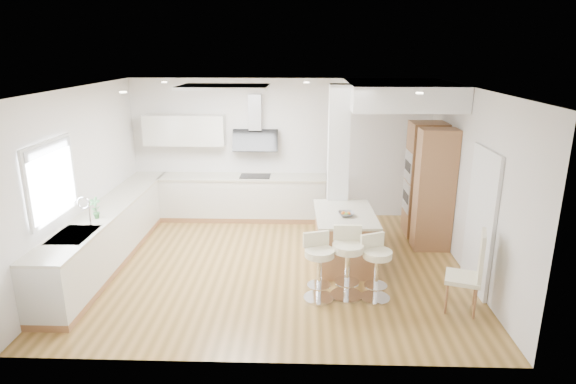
{
  "coord_description": "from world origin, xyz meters",
  "views": [
    {
      "loc": [
        0.46,
        -7.07,
        3.36
      ],
      "look_at": [
        0.21,
        0.4,
        1.12
      ],
      "focal_mm": 30.0,
      "sensor_mm": 36.0,
      "label": 1
    }
  ],
  "objects_px": {
    "bar_stool_a": "(319,263)",
    "bar_stool_c": "(376,264)",
    "peninsula": "(344,238)",
    "bar_stool_b": "(348,259)",
    "dining_chair": "(472,269)"
  },
  "relations": [
    {
      "from": "bar_stool_a",
      "to": "bar_stool_c",
      "type": "distance_m",
      "value": 0.79
    },
    {
      "from": "peninsula",
      "to": "bar_stool_a",
      "type": "relative_size",
      "value": 1.52
    },
    {
      "from": "bar_stool_b",
      "to": "bar_stool_a",
      "type": "bearing_deg",
      "value": -167.9
    },
    {
      "from": "dining_chair",
      "to": "bar_stool_b",
      "type": "bearing_deg",
      "value": -173.84
    },
    {
      "from": "bar_stool_c",
      "to": "bar_stool_a",
      "type": "bearing_deg",
      "value": 157.97
    },
    {
      "from": "bar_stool_a",
      "to": "dining_chair",
      "type": "relative_size",
      "value": 0.84
    },
    {
      "from": "bar_stool_a",
      "to": "dining_chair",
      "type": "height_order",
      "value": "dining_chair"
    },
    {
      "from": "bar_stool_a",
      "to": "bar_stool_c",
      "type": "xyz_separation_m",
      "value": [
        0.78,
        0.02,
        -0.01
      ]
    },
    {
      "from": "bar_stool_c",
      "to": "dining_chair",
      "type": "height_order",
      "value": "dining_chair"
    },
    {
      "from": "dining_chair",
      "to": "bar_stool_c",
      "type": "bearing_deg",
      "value": -175.02
    },
    {
      "from": "bar_stool_b",
      "to": "bar_stool_c",
      "type": "xyz_separation_m",
      "value": [
        0.39,
        -0.06,
        -0.05
      ]
    },
    {
      "from": "bar_stool_a",
      "to": "bar_stool_b",
      "type": "height_order",
      "value": "bar_stool_b"
    },
    {
      "from": "peninsula",
      "to": "bar_stool_a",
      "type": "bearing_deg",
      "value": -112.24
    },
    {
      "from": "bar_stool_c",
      "to": "peninsula",
      "type": "bearing_deg",
      "value": 82.65
    },
    {
      "from": "peninsula",
      "to": "bar_stool_b",
      "type": "xyz_separation_m",
      "value": [
        -0.04,
        -1.1,
        0.13
      ]
    }
  ]
}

